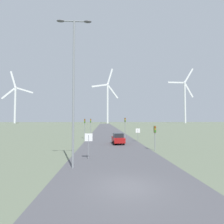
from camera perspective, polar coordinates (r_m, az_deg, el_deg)
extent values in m
plane|color=#5B6651|center=(11.60, 5.01, -23.13)|extent=(600.00, 600.00, 0.00)
cube|color=#47474C|center=(58.92, -1.41, -6.51)|extent=(10.00, 240.00, 0.01)
cylinder|color=gray|center=(15.45, -12.48, 6.06)|extent=(0.18, 0.18, 12.75)
cylinder|color=gray|center=(17.54, -12.25, 26.96)|extent=(2.35, 0.10, 0.10)
ellipsoid|color=#4C4C51|center=(17.75, -16.44, 26.62)|extent=(0.70, 0.32, 0.20)
ellipsoid|color=#4C4C51|center=(17.41, -7.97, 27.17)|extent=(0.70, 0.32, 0.20)
cylinder|color=gray|center=(18.67, -7.66, -11.28)|extent=(0.07, 0.07, 2.48)
cube|color=white|center=(18.53, -7.64, -8.19)|extent=(0.81, 0.01, 0.81)
cube|color=red|center=(18.55, -7.64, -8.19)|extent=(0.76, 0.02, 0.76)
cylinder|color=gray|center=(33.26, 8.44, -7.60)|extent=(0.07, 0.07, 2.27)
cube|color=white|center=(33.18, 8.44, -6.05)|extent=(0.81, 0.01, 0.81)
cube|color=red|center=(33.20, 8.43, -6.04)|extent=(0.76, 0.02, 0.76)
cylinder|color=gray|center=(38.13, -8.91, -5.44)|extent=(0.11, 0.11, 4.27)
cube|color=#4C511E|center=(38.08, -8.89, -2.91)|extent=(0.28, 0.24, 0.90)
sphere|color=red|center=(37.95, -8.91, -2.50)|extent=(0.16, 0.16, 0.16)
sphere|color=gold|center=(37.95, -8.92, -2.91)|extent=(0.16, 0.16, 0.16)
sphere|color=green|center=(37.95, -8.92, -3.31)|extent=(0.16, 0.16, 0.16)
cylinder|color=gray|center=(24.13, 13.85, -8.28)|extent=(0.11, 0.11, 3.27)
cube|color=#4C511E|center=(24.04, 13.82, -5.47)|extent=(0.28, 0.24, 0.90)
sphere|color=red|center=(23.90, 13.90, -4.84)|extent=(0.16, 0.16, 0.16)
sphere|color=gold|center=(23.91, 13.91, -5.48)|extent=(0.16, 0.16, 0.16)
sphere|color=green|center=(23.93, 13.92, -6.13)|extent=(0.16, 0.16, 0.16)
cylinder|color=gray|center=(43.77, -7.00, -5.04)|extent=(0.11, 0.11, 4.32)
cube|color=#4C511E|center=(43.73, -6.99, -2.81)|extent=(0.28, 0.24, 0.90)
sphere|color=red|center=(43.59, -7.00, -2.45)|extent=(0.16, 0.16, 0.16)
sphere|color=gold|center=(43.60, -7.00, -2.81)|extent=(0.16, 0.16, 0.16)
sphere|color=green|center=(43.60, -7.00, -3.16)|extent=(0.16, 0.16, 0.16)
cylinder|color=gray|center=(38.46, 4.29, -5.25)|extent=(0.11, 0.11, 4.53)
cube|color=#4C511E|center=(38.41, 4.29, -2.55)|extent=(0.28, 0.24, 0.90)
sphere|color=red|center=(38.28, 4.31, -2.14)|extent=(0.16, 0.16, 0.16)
sphere|color=gold|center=(38.28, 4.31, -2.55)|extent=(0.16, 0.16, 0.16)
sphere|color=green|center=(38.28, 4.31, -2.95)|extent=(0.16, 0.16, 0.16)
cube|color=maroon|center=(29.98, 2.00, -8.96)|extent=(2.05, 4.20, 0.80)
cube|color=#1E2328|center=(29.76, 2.02, -7.56)|extent=(1.69, 2.19, 0.70)
cylinder|color=black|center=(31.23, 0.26, -9.44)|extent=(0.22, 0.66, 0.66)
cylinder|color=black|center=(31.36, 3.33, -9.41)|extent=(0.22, 0.66, 0.66)
cylinder|color=black|center=(28.71, 0.54, -10.05)|extent=(0.22, 0.66, 0.66)
cylinder|color=black|center=(28.85, 3.88, -10.01)|extent=(0.22, 0.66, 0.66)
cylinder|color=silver|center=(229.73, -29.08, 1.91)|extent=(2.20, 2.20, 41.26)
sphere|color=silver|center=(232.13, -28.97, 6.99)|extent=(2.60, 2.60, 2.60)
cube|color=silver|center=(231.75, -26.60, 6.34)|extent=(16.84, 8.24, 6.33)
cube|color=silver|center=(233.92, -29.58, 9.31)|extent=(6.30, 3.30, 18.29)
cube|color=silver|center=(231.35, -30.73, 5.29)|extent=(13.08, 6.48, 14.48)
cylinder|color=silver|center=(199.72, -1.47, 2.68)|extent=(2.20, 2.20, 44.53)
sphere|color=silver|center=(202.96, -1.46, 8.95)|extent=(2.60, 2.60, 2.60)
cube|color=silver|center=(206.60, -0.66, 11.56)|extent=(7.12, 3.83, 19.10)
cube|color=silver|center=(198.14, -4.10, 8.59)|extent=(17.66, 9.00, 5.87)
cube|color=silver|center=(204.84, 0.28, 6.65)|extent=(13.16, 6.79, 15.65)
cylinder|color=silver|center=(230.10, 22.71, 2.78)|extent=(2.20, 2.20, 49.34)
sphere|color=silver|center=(233.60, 22.60, 8.82)|extent=(2.60, 2.60, 2.60)
cube|color=silver|center=(229.66, 20.18, 9.03)|extent=(19.71, 1.06, 2.21)
cube|color=silver|center=(234.07, 23.78, 6.54)|extent=(11.06, 0.81, 18.10)
cube|color=silver|center=(237.70, 23.79, 10.86)|extent=(11.74, 0.83, 17.76)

